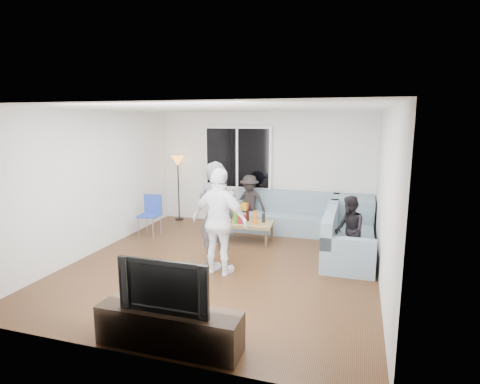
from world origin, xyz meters
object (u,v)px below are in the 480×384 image
(sofa_back_section, at_px, (284,212))
(tv_console, at_px, (169,328))
(sofa_right_section, at_px, (349,234))
(coffee_table, at_px, (245,232))
(player_left, at_px, (216,214))
(spectator_back, at_px, (249,202))
(floor_lamp, at_px, (178,188))
(player_right, at_px, (220,222))
(side_chair, at_px, (149,216))
(television, at_px, (168,283))
(spectator_right, at_px, (349,230))

(sofa_back_section, height_order, tv_console, sofa_back_section)
(sofa_right_section, relative_size, coffee_table, 1.82)
(sofa_back_section, relative_size, sofa_right_section, 1.15)
(player_left, height_order, spectator_back, player_left)
(sofa_right_section, xyz_separation_m, floor_lamp, (-4.07, 1.51, 0.36))
(player_right, bearing_deg, side_chair, -22.67)
(spectator_back, relative_size, television, 1.20)
(sofa_back_section, xyz_separation_m, coffee_table, (-0.62, -0.97, -0.22))
(player_left, xyz_separation_m, spectator_right, (2.13, 0.73, -0.30))
(floor_lamp, bearing_deg, spectator_back, -5.98)
(coffee_table, distance_m, floor_lamp, 2.43)
(player_right, bearing_deg, tv_console, 107.07)
(floor_lamp, distance_m, spectator_back, 1.87)
(sofa_back_section, height_order, spectator_back, spectator_back)
(sofa_right_section, height_order, side_chair, side_chair)
(sofa_right_section, relative_size, television, 1.98)
(spectator_right, bearing_deg, side_chair, -115.94)
(sofa_back_section, relative_size, spectator_back, 1.90)
(side_chair, distance_m, tv_console, 4.27)
(coffee_table, height_order, spectator_back, spectator_back)
(player_left, height_order, spectator_right, player_left)
(player_left, bearing_deg, floor_lamp, -43.10)
(sofa_back_section, height_order, side_chair, side_chair)
(spectator_back, distance_m, tv_console, 4.84)
(sofa_back_section, relative_size, tv_console, 1.44)
(sofa_right_section, bearing_deg, spectator_back, 59.29)
(player_left, bearing_deg, side_chair, -21.06)
(sofa_back_section, distance_m, player_left, 2.49)
(coffee_table, relative_size, player_left, 0.62)
(player_left, bearing_deg, coffee_table, -84.26)
(spectator_right, bearing_deg, player_right, -81.33)
(player_right, relative_size, spectator_back, 1.41)
(sofa_right_section, bearing_deg, player_right, 125.45)
(side_chair, distance_m, player_left, 2.30)
(tv_console, height_order, television, television)
(floor_lamp, relative_size, player_left, 0.88)
(sofa_right_section, bearing_deg, coffee_table, 81.02)
(spectator_back, height_order, tv_console, spectator_back)
(coffee_table, xyz_separation_m, side_chair, (-2.04, -0.21, 0.23))
(side_chair, distance_m, spectator_back, 2.22)
(player_left, bearing_deg, player_right, 130.04)
(player_left, distance_m, tv_console, 2.54)
(television, bearing_deg, floor_lamp, 114.78)
(sofa_back_section, relative_size, floor_lamp, 1.47)
(sofa_back_section, height_order, floor_lamp, floor_lamp)
(floor_lamp, xyz_separation_m, spectator_right, (4.07, -1.84, -0.19))
(spectator_back, height_order, television, spectator_back)
(sofa_right_section, bearing_deg, television, 153.12)
(coffee_table, relative_size, television, 1.09)
(sofa_right_section, bearing_deg, spectator_right, -180.00)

